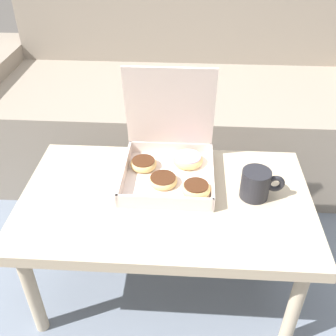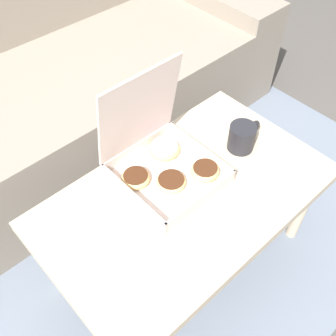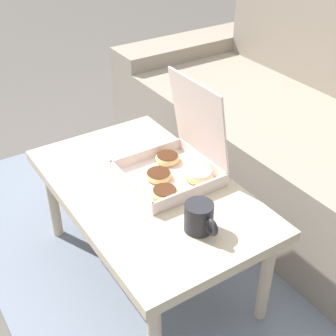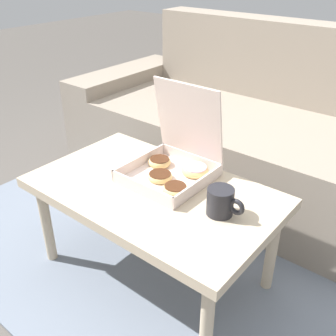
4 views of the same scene
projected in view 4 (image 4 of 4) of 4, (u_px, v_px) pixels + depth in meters
name	position (u px, v px, depth m)	size (l,w,h in m)	color
ground_plane	(166.00, 263.00, 1.77)	(12.00, 12.00, 0.00)	#514C47
area_rug	(203.00, 230.00, 1.97)	(2.35, 1.90, 0.01)	slate
couch	(261.00, 140.00, 2.19)	(2.23, 0.89, 0.90)	gray
coffee_table	(153.00, 198.00, 1.53)	(0.95, 0.57, 0.43)	#C6B293
pastry_box	(176.00, 163.00, 1.55)	(0.31, 0.32, 0.37)	silver
coffee_mug	(221.00, 202.00, 1.34)	(0.14, 0.09, 0.10)	#232328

